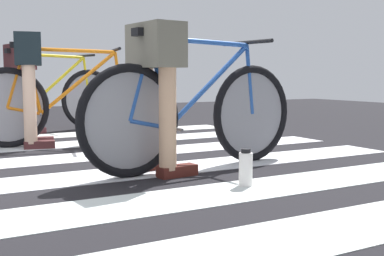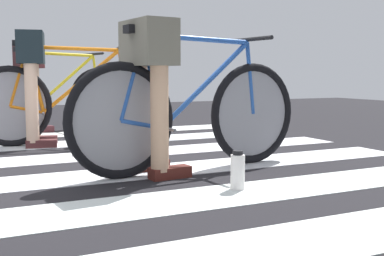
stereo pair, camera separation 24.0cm
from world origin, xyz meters
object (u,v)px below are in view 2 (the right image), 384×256
at_px(bicycle_4_of_4, 57,97).
at_px(cyclist_4_of_4, 29,74).
at_px(bicycle_1_of_4, 192,113).
at_px(water_bottle, 238,171).
at_px(cyclist_2_of_4, 32,72).
at_px(bicycle_2_of_4, 69,102).
at_px(cyclist_1_of_4, 149,76).

relative_size(bicycle_4_of_4, cyclist_4_of_4, 1.74).
height_order(bicycle_1_of_4, bicycle_4_of_4, same).
distance_m(bicycle_1_of_4, water_bottle, 0.67).
bearing_deg(cyclist_4_of_4, bicycle_1_of_4, -87.01).
bearing_deg(bicycle_1_of_4, bicycle_4_of_4, 91.09).
height_order(cyclist_2_of_4, cyclist_4_of_4, cyclist_2_of_4).
distance_m(bicycle_4_of_4, water_bottle, 3.45).
height_order(bicycle_2_of_4, water_bottle, bicycle_2_of_4).
relative_size(bicycle_1_of_4, water_bottle, 7.86).
distance_m(cyclist_4_of_4, water_bottle, 3.47).
xyz_separation_m(bicycle_2_of_4, bicycle_4_of_4, (0.12, 1.25, 0.00)).
bearing_deg(water_bottle, bicycle_4_of_4, 95.75).
relative_size(cyclist_1_of_4, cyclist_4_of_4, 0.98).
bearing_deg(bicycle_2_of_4, water_bottle, -66.65).
bearing_deg(cyclist_2_of_4, bicycle_2_of_4, 0.00).
xyz_separation_m(bicycle_1_of_4, cyclist_4_of_4, (-0.66, 2.76, 0.25)).
bearing_deg(bicycle_1_of_4, bicycle_2_of_4, 100.87).
height_order(bicycle_4_of_4, water_bottle, bicycle_4_of_4).
relative_size(cyclist_2_of_4, bicycle_4_of_4, 0.59).
relative_size(bicycle_1_of_4, cyclist_2_of_4, 1.71).
bearing_deg(bicycle_1_of_4, cyclist_1_of_4, 180.00).
distance_m(bicycle_2_of_4, cyclist_2_of_4, 0.41).
relative_size(bicycle_2_of_4, water_bottle, 7.78).
bearing_deg(cyclist_2_of_4, cyclist_4_of_4, 95.19).
height_order(cyclist_1_of_4, cyclist_4_of_4, cyclist_4_of_4).
height_order(bicycle_1_of_4, bicycle_2_of_4, same).
distance_m(bicycle_1_of_4, bicycle_4_of_4, 2.84).
distance_m(bicycle_1_of_4, cyclist_1_of_4, 0.39).
relative_size(cyclist_1_of_4, bicycle_2_of_4, 0.57).
bearing_deg(water_bottle, cyclist_2_of_4, 109.03).
distance_m(cyclist_2_of_4, bicycle_4_of_4, 1.29).
xyz_separation_m(cyclist_1_of_4, bicycle_4_of_4, (-0.05, 2.85, -0.24)).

